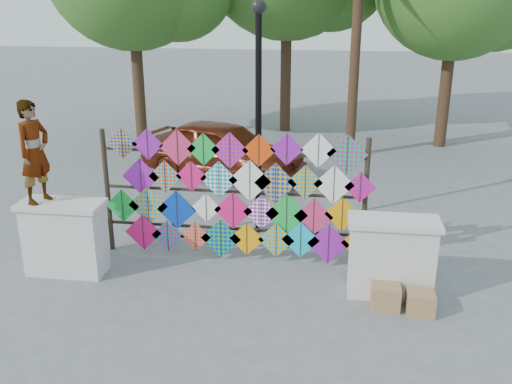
% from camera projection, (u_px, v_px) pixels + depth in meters
% --- Properties ---
extents(ground, '(80.00, 80.00, 0.00)m').
position_uv_depth(ground, '(225.00, 277.00, 9.66)').
color(ground, gray).
rests_on(ground, ground).
extents(parapet_left, '(1.40, 0.65, 1.28)m').
position_uv_depth(parapet_left, '(65.00, 237.00, 9.61)').
color(parapet_left, silver).
rests_on(parapet_left, ground).
extents(parapet_right, '(1.40, 0.65, 1.28)m').
position_uv_depth(parapet_right, '(391.00, 257.00, 8.90)').
color(parapet_right, silver).
rests_on(parapet_right, ground).
extents(kite_rack, '(4.96, 0.24, 2.37)m').
position_uv_depth(kite_rack, '(238.00, 197.00, 9.92)').
color(kite_rack, black).
rests_on(kite_rack, ground).
extents(vendor_woman, '(0.57, 0.71, 1.69)m').
position_uv_depth(vendor_woman, '(34.00, 152.00, 9.16)').
color(vendor_woman, '#99999E').
rests_on(vendor_woman, parapet_left).
extents(sedan, '(4.65, 3.08, 1.47)m').
position_uv_depth(sedan, '(223.00, 150.00, 14.61)').
color(sedan, maroon).
rests_on(sedan, ground).
extents(lamppost, '(0.28, 0.28, 4.46)m').
position_uv_depth(lamppost, '(258.00, 98.00, 10.59)').
color(lamppost, black).
rests_on(lamppost, ground).
extents(cardboard_box_near, '(0.43, 0.38, 0.38)m').
position_uv_depth(cardboard_box_near, '(385.00, 296.00, 8.66)').
color(cardboard_box_near, '#AA7852').
rests_on(cardboard_box_near, ground).
extents(cardboard_box_far, '(0.41, 0.38, 0.34)m').
position_uv_depth(cardboard_box_far, '(420.00, 303.00, 8.51)').
color(cardboard_box_far, '#AA7852').
rests_on(cardboard_box_far, ground).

